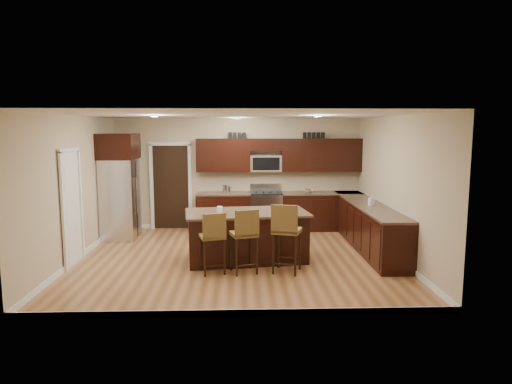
{
  "coord_description": "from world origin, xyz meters",
  "views": [
    {
      "loc": [
        0.06,
        -8.46,
        2.45
      ],
      "look_at": [
        0.36,
        0.4,
        1.22
      ],
      "focal_mm": 32.0,
      "sensor_mm": 36.0,
      "label": 1
    }
  ],
  "objects_px": {
    "range": "(266,211)",
    "stool_left": "(213,236)",
    "island": "(247,237)",
    "stool_right": "(286,230)",
    "refrigerator": "(120,185)",
    "stool_mid": "(245,234)"
  },
  "relations": [
    {
      "from": "range",
      "to": "refrigerator",
      "type": "relative_size",
      "value": 0.47
    },
    {
      "from": "stool_left",
      "to": "stool_mid",
      "type": "relative_size",
      "value": 0.95
    },
    {
      "from": "stool_right",
      "to": "refrigerator",
      "type": "bearing_deg",
      "value": 161.51
    },
    {
      "from": "stool_mid",
      "to": "stool_left",
      "type": "bearing_deg",
      "value": 162.95
    },
    {
      "from": "refrigerator",
      "to": "island",
      "type": "bearing_deg",
      "value": -32.47
    },
    {
      "from": "range",
      "to": "stool_left",
      "type": "relative_size",
      "value": 1.05
    },
    {
      "from": "stool_right",
      "to": "refrigerator",
      "type": "distance_m",
      "value": 4.35
    },
    {
      "from": "stool_mid",
      "to": "refrigerator",
      "type": "bearing_deg",
      "value": 119.69
    },
    {
      "from": "stool_right",
      "to": "stool_mid",
      "type": "bearing_deg",
      "value": -161.53
    },
    {
      "from": "refrigerator",
      "to": "range",
      "type": "bearing_deg",
      "value": 13.11
    },
    {
      "from": "range",
      "to": "refrigerator",
      "type": "distance_m",
      "value": 3.47
    },
    {
      "from": "range",
      "to": "island",
      "type": "height_order",
      "value": "range"
    },
    {
      "from": "island",
      "to": "stool_left",
      "type": "distance_m",
      "value": 1.05
    },
    {
      "from": "range",
      "to": "island",
      "type": "xyz_separation_m",
      "value": [
        -0.51,
        -2.54,
        -0.04
      ]
    },
    {
      "from": "island",
      "to": "stool_mid",
      "type": "height_order",
      "value": "stool_mid"
    },
    {
      "from": "range",
      "to": "stool_left",
      "type": "height_order",
      "value": "range"
    },
    {
      "from": "stool_right",
      "to": "island",
      "type": "bearing_deg",
      "value": 146.47
    },
    {
      "from": "stool_mid",
      "to": "range",
      "type": "bearing_deg",
      "value": 64.07
    },
    {
      "from": "stool_mid",
      "to": "refrigerator",
      "type": "relative_size",
      "value": 0.48
    },
    {
      "from": "island",
      "to": "refrigerator",
      "type": "bearing_deg",
      "value": 140.16
    },
    {
      "from": "island",
      "to": "refrigerator",
      "type": "xyz_separation_m",
      "value": [
        -2.79,
        1.78,
        0.78
      ]
    },
    {
      "from": "island",
      "to": "stool_mid",
      "type": "bearing_deg",
      "value": -100.17
    }
  ]
}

